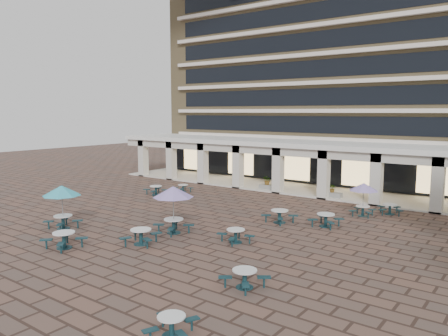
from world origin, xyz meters
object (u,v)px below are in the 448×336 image
(picnic_table_1, at_px, (141,235))
(planter_right, at_px, (332,193))
(picnic_table_2, at_px, (172,324))
(planter_left, at_px, (267,184))

(picnic_table_1, xyz_separation_m, planter_right, (3.23, 17.86, -0.06))
(picnic_table_2, bearing_deg, picnic_table_1, 120.44)
(picnic_table_1, distance_m, planter_right, 18.15)
(picnic_table_1, xyz_separation_m, planter_left, (-2.93, 17.86, 0.08))
(picnic_table_1, height_order, picnic_table_2, picnic_table_1)
(picnic_table_1, distance_m, planter_left, 18.10)
(picnic_table_1, relative_size, planter_left, 1.52)
(picnic_table_1, height_order, planter_right, planter_right)
(picnic_table_2, height_order, planter_right, planter_right)
(picnic_table_1, relative_size, planter_right, 1.52)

